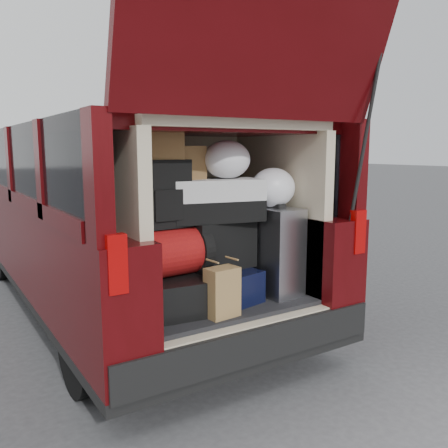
{
  "coord_description": "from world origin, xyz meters",
  "views": [
    {
      "loc": [
        -1.64,
        -2.53,
        1.58
      ],
      "look_at": [
        0.11,
        0.2,
        1.07
      ],
      "focal_mm": 38.0,
      "sensor_mm": 36.0,
      "label": 1
    }
  ],
  "objects_px": {
    "silver_roller": "(273,251)",
    "twotone_duffel": "(214,200)",
    "black_hardshell": "(168,292)",
    "red_duffel": "(170,252)",
    "navy_hardshell": "(219,285)",
    "black_soft_case": "(219,244)",
    "kraft_bag": "(222,292)",
    "backpack": "(165,194)"
  },
  "relations": [
    {
      "from": "kraft_bag",
      "to": "backpack",
      "type": "xyz_separation_m",
      "value": [
        -0.23,
        0.32,
        0.6
      ]
    },
    {
      "from": "black_hardshell",
      "to": "red_duffel",
      "type": "bearing_deg",
      "value": -35.91
    },
    {
      "from": "navy_hardshell",
      "to": "red_duffel",
      "type": "xyz_separation_m",
      "value": [
        -0.36,
        0.01,
        0.27
      ]
    },
    {
      "from": "black_hardshell",
      "to": "red_duffel",
      "type": "xyz_separation_m",
      "value": [
        0.01,
        -0.01,
        0.27
      ]
    },
    {
      "from": "black_soft_case",
      "to": "twotone_duffel",
      "type": "height_order",
      "value": "twotone_duffel"
    },
    {
      "from": "black_hardshell",
      "to": "black_soft_case",
      "type": "height_order",
      "value": "black_soft_case"
    },
    {
      "from": "black_hardshell",
      "to": "twotone_duffel",
      "type": "height_order",
      "value": "twotone_duffel"
    },
    {
      "from": "kraft_bag",
      "to": "red_duffel",
      "type": "bearing_deg",
      "value": 120.39
    },
    {
      "from": "silver_roller",
      "to": "red_duffel",
      "type": "xyz_separation_m",
      "value": [
        -0.78,
        0.07,
        0.07
      ]
    },
    {
      "from": "black_hardshell",
      "to": "backpack",
      "type": "xyz_separation_m",
      "value": [
        -0.0,
        0.01,
        0.64
      ]
    },
    {
      "from": "silver_roller",
      "to": "twotone_duffel",
      "type": "relative_size",
      "value": 1.0
    },
    {
      "from": "silver_roller",
      "to": "black_soft_case",
      "type": "distance_m",
      "value": 0.41
    },
    {
      "from": "silver_roller",
      "to": "twotone_duffel",
      "type": "distance_m",
      "value": 0.58
    },
    {
      "from": "twotone_duffel",
      "to": "red_duffel",
      "type": "bearing_deg",
      "value": -163.75
    },
    {
      "from": "navy_hardshell",
      "to": "backpack",
      "type": "relative_size",
      "value": 1.17
    },
    {
      "from": "black_hardshell",
      "to": "backpack",
      "type": "distance_m",
      "value": 0.64
    },
    {
      "from": "twotone_duffel",
      "to": "black_hardshell",
      "type": "bearing_deg",
      "value": -165.83
    },
    {
      "from": "navy_hardshell",
      "to": "silver_roller",
      "type": "xyz_separation_m",
      "value": [
        0.42,
        -0.06,
        0.2
      ]
    },
    {
      "from": "kraft_bag",
      "to": "black_soft_case",
      "type": "bearing_deg",
      "value": 55.46
    },
    {
      "from": "silver_roller",
      "to": "backpack",
      "type": "distance_m",
      "value": 0.91
    },
    {
      "from": "kraft_bag",
      "to": "backpack",
      "type": "distance_m",
      "value": 0.71
    },
    {
      "from": "black_soft_case",
      "to": "silver_roller",
      "type": "bearing_deg",
      "value": -20.35
    },
    {
      "from": "black_soft_case",
      "to": "twotone_duffel",
      "type": "relative_size",
      "value": 0.74
    },
    {
      "from": "black_hardshell",
      "to": "backpack",
      "type": "height_order",
      "value": "backpack"
    },
    {
      "from": "red_duffel",
      "to": "twotone_duffel",
      "type": "xyz_separation_m",
      "value": [
        0.36,
        0.03,
        0.31
      ]
    },
    {
      "from": "black_soft_case",
      "to": "black_hardshell",
      "type": "bearing_deg",
      "value": 178.8
    },
    {
      "from": "kraft_bag",
      "to": "twotone_duffel",
      "type": "bearing_deg",
      "value": 60.1
    },
    {
      "from": "black_hardshell",
      "to": "black_soft_case",
      "type": "xyz_separation_m",
      "value": [
        0.41,
        0.03,
        0.27
      ]
    },
    {
      "from": "red_duffel",
      "to": "navy_hardshell",
      "type": "bearing_deg",
      "value": -5.54
    },
    {
      "from": "black_hardshell",
      "to": "twotone_duffel",
      "type": "xyz_separation_m",
      "value": [
        0.37,
        0.02,
        0.58
      ]
    },
    {
      "from": "black_hardshell",
      "to": "navy_hardshell",
      "type": "relative_size",
      "value": 1.13
    },
    {
      "from": "navy_hardshell",
      "to": "backpack",
      "type": "distance_m",
      "value": 0.75
    },
    {
      "from": "twotone_duffel",
      "to": "navy_hardshell",
      "type": "bearing_deg",
      "value": -72.54
    },
    {
      "from": "red_duffel",
      "to": "twotone_duffel",
      "type": "bearing_deg",
      "value": 1.11
    },
    {
      "from": "black_hardshell",
      "to": "silver_roller",
      "type": "distance_m",
      "value": 0.82
    },
    {
      "from": "red_duffel",
      "to": "black_hardshell",
      "type": "bearing_deg",
      "value": 133.86
    },
    {
      "from": "black_soft_case",
      "to": "backpack",
      "type": "bearing_deg",
      "value": 176.7
    },
    {
      "from": "navy_hardshell",
      "to": "red_duffel",
      "type": "distance_m",
      "value": 0.45
    },
    {
      "from": "silver_roller",
      "to": "black_soft_case",
      "type": "height_order",
      "value": "silver_roller"
    },
    {
      "from": "silver_roller",
      "to": "black_soft_case",
      "type": "bearing_deg",
      "value": 159.97
    },
    {
      "from": "black_hardshell",
      "to": "navy_hardshell",
      "type": "bearing_deg",
      "value": 2.86
    },
    {
      "from": "twotone_duffel",
      "to": "kraft_bag",
      "type": "bearing_deg",
      "value": -102.85
    }
  ]
}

